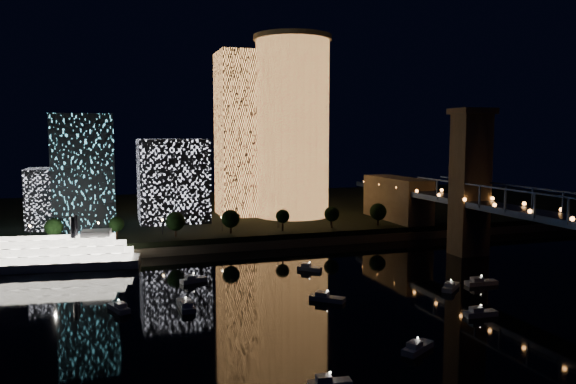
% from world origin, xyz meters
% --- Properties ---
extents(ground, '(520.00, 520.00, 0.00)m').
position_xyz_m(ground, '(0.00, 0.00, 0.00)').
color(ground, black).
rests_on(ground, ground).
extents(far_bank, '(420.00, 160.00, 5.00)m').
position_xyz_m(far_bank, '(0.00, 160.00, 2.50)').
color(far_bank, black).
rests_on(far_bank, ground).
extents(seawall, '(420.00, 6.00, 3.00)m').
position_xyz_m(seawall, '(0.00, 82.00, 1.50)').
color(seawall, '#6B5E4C').
rests_on(seawall, ground).
extents(tower_cylindrical, '(34.00, 34.00, 78.81)m').
position_xyz_m(tower_cylindrical, '(25.88, 123.73, 44.53)').
color(tower_cylindrical, '#E69249').
rests_on(tower_cylindrical, far_bank).
extents(tower_rectangular, '(22.84, 22.84, 72.66)m').
position_xyz_m(tower_rectangular, '(6.70, 135.46, 41.33)').
color(tower_rectangular, '#E69249').
rests_on(tower_rectangular, far_bank).
extents(midrise_blocks, '(103.85, 35.61, 43.71)m').
position_xyz_m(midrise_blocks, '(-57.15, 120.32, 22.50)').
color(midrise_blocks, white).
rests_on(midrise_blocks, far_bank).
extents(riverboat, '(56.19, 17.76, 16.65)m').
position_xyz_m(riverboat, '(-71.64, 72.73, 4.27)').
color(riverboat, silver).
rests_on(riverboat, ground).
extents(motorboats, '(102.55, 80.39, 2.78)m').
position_xyz_m(motorboats, '(-2.28, 11.71, 0.81)').
color(motorboats, silver).
rests_on(motorboats, ground).
extents(esplanade_trees, '(166.40, 6.79, 8.90)m').
position_xyz_m(esplanade_trees, '(-28.57, 88.00, 10.47)').
color(esplanade_trees, black).
rests_on(esplanade_trees, far_bank).
extents(street_lamps, '(132.70, 0.70, 5.65)m').
position_xyz_m(street_lamps, '(-34.00, 94.00, 9.02)').
color(street_lamps, black).
rests_on(street_lamps, far_bank).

